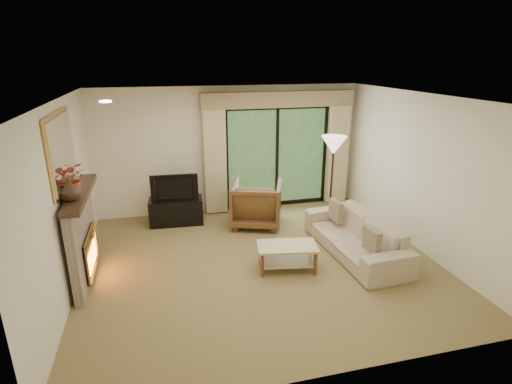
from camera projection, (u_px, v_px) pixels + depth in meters
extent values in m
plane|color=olive|center=(261.00, 262.00, 6.43)|extent=(5.50, 5.50, 0.00)
plane|color=silver|center=(261.00, 98.00, 5.59)|extent=(5.50, 5.50, 0.00)
plane|color=#FBEDCF|center=(230.00, 150.00, 8.30)|extent=(5.00, 0.00, 5.00)
plane|color=#FBEDCF|center=(329.00, 266.00, 3.71)|extent=(5.00, 0.00, 5.00)
plane|color=#FBEDCF|center=(64.00, 201.00, 5.37)|extent=(0.00, 5.00, 5.00)
plane|color=#FBEDCF|center=(420.00, 173.00, 6.64)|extent=(0.00, 5.00, 5.00)
cube|color=#CEBC86|center=(215.00, 157.00, 8.11)|extent=(0.45, 0.18, 2.35)
cube|color=#CEBC86|center=(337.00, 150.00, 8.73)|extent=(0.45, 0.18, 2.35)
cube|color=#9A855D|center=(279.00, 99.00, 8.08)|extent=(3.20, 0.24, 0.32)
cube|color=black|center=(176.00, 211.00, 7.86)|extent=(1.06, 0.53, 0.51)
imported|color=black|center=(175.00, 186.00, 7.69)|extent=(0.90, 0.17, 0.52)
imported|color=brown|center=(256.00, 204.00, 7.74)|extent=(1.19, 1.21, 0.87)
imported|color=tan|center=(355.00, 236.00, 6.63)|extent=(0.97, 2.23, 0.64)
cube|color=brown|center=(372.00, 241.00, 5.96)|extent=(0.12, 0.37, 0.37)
cube|color=brown|center=(336.00, 211.00, 7.12)|extent=(0.12, 0.37, 0.37)
imported|color=#39251A|center=(70.00, 190.00, 5.15)|extent=(0.34, 0.34, 0.28)
imported|color=#A84929|center=(71.00, 179.00, 5.28)|extent=(0.44, 0.38, 0.48)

